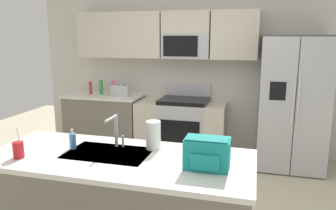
{
  "coord_description": "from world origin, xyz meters",
  "views": [
    {
      "loc": [
        0.95,
        -2.98,
        1.83
      ],
      "look_at": [
        -0.03,
        0.6,
        1.05
      ],
      "focal_mm": 34.89,
      "sensor_mm": 36.0,
      "label": 1
    }
  ],
  "objects": [
    {
      "name": "soap_dispenser",
      "position": [
        -0.52,
        -0.65,
        0.97
      ],
      "size": [
        0.06,
        0.06,
        0.17
      ],
      "color": "#4C8CD8",
      "rests_on": "island_counter"
    },
    {
      "name": "paper_towel_roll",
      "position": [
        0.14,
        -0.48,
        1.02
      ],
      "size": [
        0.12,
        0.12,
        0.24
      ],
      "primitive_type": "cylinder",
      "color": "white",
      "rests_on": "island_counter"
    },
    {
      "name": "drink_cup_red",
      "position": [
        -0.82,
        -0.95,
        0.97
      ],
      "size": [
        0.08,
        0.08,
        0.25
      ],
      "color": "red",
      "rests_on": "island_counter"
    },
    {
      "name": "pepper_mill",
      "position": [
        -1.67,
        1.8,
        1.0
      ],
      "size": [
        0.05,
        0.05,
        0.21
      ],
      "primitive_type": "cylinder",
      "color": "#B2332D",
      "rests_on": "back_counter"
    },
    {
      "name": "backpack",
      "position": [
        0.64,
        -0.77,
        1.02
      ],
      "size": [
        0.32,
        0.22,
        0.23
      ],
      "color": "teal",
      "rests_on": "island_counter"
    },
    {
      "name": "toaster",
      "position": [
        -1.11,
        1.75,
        0.99
      ],
      "size": [
        0.28,
        0.16,
        0.18
      ],
      "color": "#B7BABF",
      "rests_on": "back_counter"
    },
    {
      "name": "sink_faucet",
      "position": [
        -0.18,
        -0.53,
        1.07
      ],
      "size": [
        0.08,
        0.21,
        0.28
      ],
      "color": "#B7BABF",
      "rests_on": "island_counter"
    },
    {
      "name": "refrigerator",
      "position": [
        1.45,
        1.73,
        0.93
      ],
      "size": [
        0.9,
        0.76,
        1.85
      ],
      "color": "#4C4F54",
      "rests_on": "ground"
    },
    {
      "name": "range_oven",
      "position": [
        -0.14,
        1.8,
        0.44
      ],
      "size": [
        1.36,
        0.61,
        1.1
      ],
      "color": "#B7BABF",
      "rests_on": "ground"
    },
    {
      "name": "kitchen_wall_unit",
      "position": [
        -0.14,
        2.08,
        1.47
      ],
      "size": [
        5.2,
        0.43,
        2.6
      ],
      "color": "beige",
      "rests_on": "ground"
    },
    {
      "name": "bottle_green",
      "position": [
        -1.5,
        1.83,
        1.02
      ],
      "size": [
        0.06,
        0.06,
        0.23
      ],
      "primitive_type": "cylinder",
      "color": "green",
      "rests_on": "back_counter"
    },
    {
      "name": "bottle_pink",
      "position": [
        -1.27,
        1.81,
        1.02
      ],
      "size": [
        0.07,
        0.07,
        0.23
      ],
      "primitive_type": "cylinder",
      "color": "#EA4C93",
      "rests_on": "back_counter"
    },
    {
      "name": "back_counter",
      "position": [
        -1.45,
        1.8,
        0.45
      ],
      "size": [
        1.24,
        0.63,
        0.9
      ],
      "color": "slate",
      "rests_on": "ground"
    },
    {
      "name": "island_counter",
      "position": [
        -0.09,
        -0.72,
        0.45
      ],
      "size": [
        2.15,
        0.9,
        0.9
      ],
      "color": "slate",
      "rests_on": "ground"
    }
  ]
}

